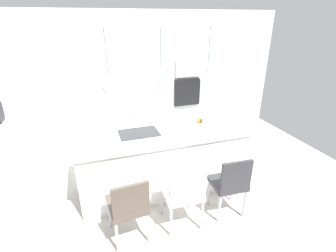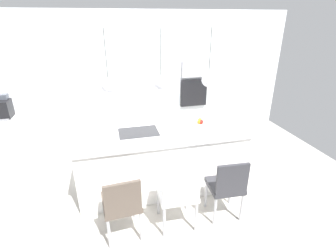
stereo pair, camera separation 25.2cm
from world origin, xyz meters
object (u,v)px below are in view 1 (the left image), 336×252
object	(u,v)px
microwave	(188,68)
chair_far	(230,183)
chair_near	(128,205)
chair_middle	(184,192)
fruit_bowl	(199,123)
oven	(187,92)

from	to	relation	value
microwave	chair_far	xyz separation A→B (m)	(-0.40, -2.48, -1.01)
microwave	chair_near	bearing A→B (deg)	-124.79
chair_near	chair_far	xyz separation A→B (m)	(1.32, 0.00, 0.00)
microwave	chair_middle	xyz separation A→B (m)	(-1.05, -2.48, -0.99)
chair_near	microwave	bearing A→B (deg)	55.21
fruit_bowl	microwave	size ratio (longest dim) A/B	0.49
microwave	oven	size ratio (longest dim) A/B	0.96
fruit_bowl	microwave	bearing A→B (deg)	73.94
microwave	chair_near	xyz separation A→B (m)	(-1.72, -2.48, -1.01)
fruit_bowl	chair_near	distance (m)	1.60
microwave	oven	world-z (taller)	microwave
fruit_bowl	microwave	world-z (taller)	microwave
chair_far	fruit_bowl	bearing A→B (deg)	94.32
oven	chair_far	world-z (taller)	oven
chair_middle	chair_far	distance (m)	0.65
chair_far	microwave	bearing A→B (deg)	80.77
chair_middle	microwave	bearing A→B (deg)	67.06
chair_middle	chair_far	bearing A→B (deg)	0.44
chair_near	chair_middle	distance (m)	0.67
oven	chair_far	size ratio (longest dim) A/B	0.64
fruit_bowl	oven	distance (m)	1.69
microwave	chair_near	world-z (taller)	microwave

